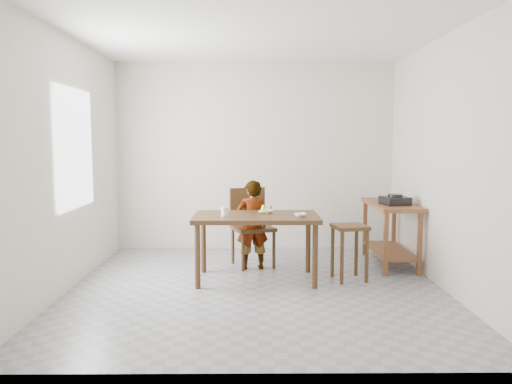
{
  "coord_description": "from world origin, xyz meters",
  "views": [
    {
      "loc": [
        -0.05,
        -5.26,
        1.59
      ],
      "look_at": [
        0.0,
        0.4,
        1.0
      ],
      "focal_mm": 35.0,
      "sensor_mm": 36.0,
      "label": 1
    }
  ],
  "objects_px": {
    "prep_counter": "(390,234)",
    "dining_chair": "(253,228)",
    "child": "(252,225)",
    "dining_table": "(256,248)",
    "stool": "(349,252)"
  },
  "relations": [
    {
      "from": "dining_chair",
      "to": "child",
      "type": "bearing_deg",
      "value": -114.52
    },
    {
      "from": "child",
      "to": "dining_chair",
      "type": "height_order",
      "value": "child"
    },
    {
      "from": "prep_counter",
      "to": "dining_chair",
      "type": "distance_m",
      "value": 1.76
    },
    {
      "from": "prep_counter",
      "to": "child",
      "type": "relative_size",
      "value": 1.09
    },
    {
      "from": "prep_counter",
      "to": "stool",
      "type": "relative_size",
      "value": 1.9
    },
    {
      "from": "dining_table",
      "to": "child",
      "type": "relative_size",
      "value": 1.27
    },
    {
      "from": "dining_chair",
      "to": "stool",
      "type": "height_order",
      "value": "dining_chair"
    },
    {
      "from": "prep_counter",
      "to": "child",
      "type": "distance_m",
      "value": 1.78
    },
    {
      "from": "prep_counter",
      "to": "dining_chair",
      "type": "height_order",
      "value": "dining_chair"
    },
    {
      "from": "child",
      "to": "stool",
      "type": "distance_m",
      "value": 1.24
    },
    {
      "from": "child",
      "to": "dining_chair",
      "type": "bearing_deg",
      "value": -107.11
    },
    {
      "from": "dining_table",
      "to": "prep_counter",
      "type": "relative_size",
      "value": 1.17
    },
    {
      "from": "prep_counter",
      "to": "dining_chair",
      "type": "xyz_separation_m",
      "value": [
        -1.75,
        -0.06,
        0.09
      ]
    },
    {
      "from": "prep_counter",
      "to": "stool",
      "type": "height_order",
      "value": "prep_counter"
    },
    {
      "from": "prep_counter",
      "to": "stool",
      "type": "xyz_separation_m",
      "value": [
        -0.66,
        -0.7,
        -0.08
      ]
    }
  ]
}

